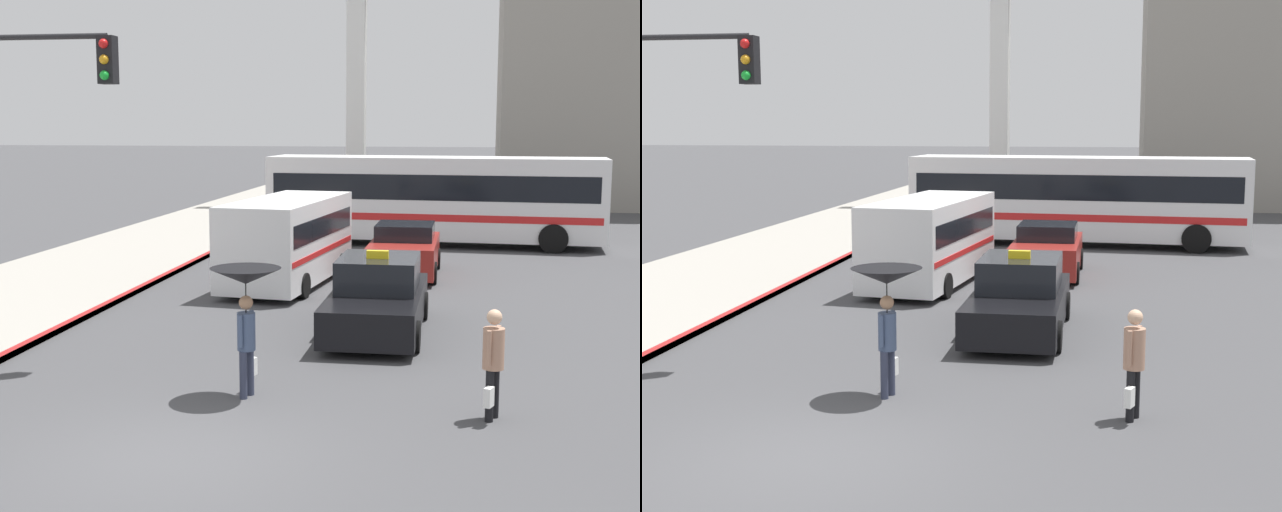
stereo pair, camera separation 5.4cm
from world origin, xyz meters
The scene contains 9 objects.
ground_plane centered at (0.00, 0.00, 0.00)m, with size 300.00×300.00×0.00m, color #424244.
taxi centered at (1.92, 7.31, 0.69)m, with size 1.91×4.60×1.69m.
sedan_red centered at (1.95, 14.32, 0.68)m, with size 1.91×4.11×1.44m.
ambulance_van centered at (-0.97, 12.33, 1.26)m, with size 2.64×5.89×2.27m.
city_bus centered at (2.50, 20.83, 1.71)m, with size 11.67×3.25×3.06m.
pedestrian_with_umbrella centered at (0.37, 2.64, 1.68)m, with size 1.10×1.10×2.04m.
pedestrian_man centered at (4.11, 2.17, 0.92)m, with size 0.40×0.60×1.62m.
traffic_light centered at (-4.04, 4.12, 4.11)m, with size 3.03×0.38×5.98m.
monument_cross centered at (-1.95, 33.83, 10.10)m, with size 7.83×0.90×17.80m.
Camera 2 is at (3.80, -10.39, 4.23)m, focal length 50.00 mm.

